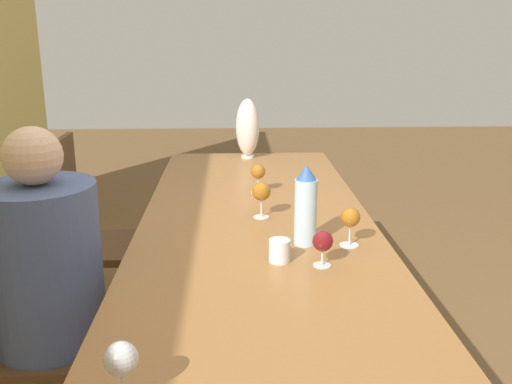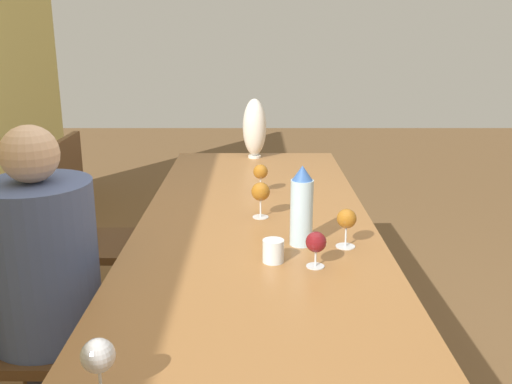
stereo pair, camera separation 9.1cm
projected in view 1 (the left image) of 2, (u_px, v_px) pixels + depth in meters
dining_table at (259, 253)px, 2.18m from camera, size 3.04×0.96×0.78m
water_bottle at (306, 206)px, 2.06m from camera, size 0.08×0.08×0.30m
water_tumbler at (280, 251)px, 1.93m from camera, size 0.07×0.07×0.08m
vase at (248, 128)px, 3.44m from camera, size 0.14×0.14×0.36m
wine_glass_0 at (258, 173)px, 2.72m from camera, size 0.07×0.07×0.14m
wine_glass_1 at (323, 242)px, 1.88m from camera, size 0.07×0.07×0.12m
wine_glass_2 at (261, 192)px, 2.36m from camera, size 0.08×0.08×0.15m
wine_glass_3 at (121, 360)px, 1.19m from camera, size 0.07×0.07×0.14m
wine_glass_4 at (350, 219)px, 2.05m from camera, size 0.07×0.07×0.14m
chair_near at (29, 324)px, 2.01m from camera, size 0.44×0.44×1.02m
chair_far at (92, 232)px, 2.92m from camera, size 0.44×0.44×1.02m
person_near at (52, 292)px, 1.98m from camera, size 0.39×0.39×1.24m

